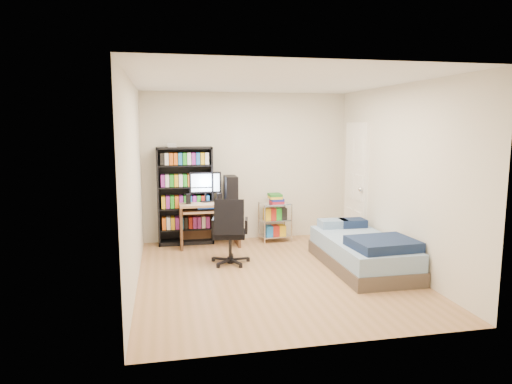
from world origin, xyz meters
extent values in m
cube|color=#A97B54|center=(0.00, 0.00, -0.02)|extent=(3.50, 4.00, 0.04)
cube|color=silver|center=(0.00, 0.00, 2.52)|extent=(3.50, 4.00, 0.04)
cube|color=beige|center=(0.00, 2.02, 1.25)|extent=(3.50, 0.04, 2.50)
cube|color=beige|center=(0.00, -2.02, 1.25)|extent=(3.50, 0.04, 2.50)
cube|color=beige|center=(-1.77, 0.00, 1.25)|extent=(0.04, 4.00, 2.50)
cube|color=beige|center=(1.77, 0.00, 1.25)|extent=(0.04, 4.00, 2.50)
cube|color=black|center=(-1.05, 1.84, 0.80)|extent=(0.90, 0.30, 1.61)
cube|color=black|center=(-1.05, 1.84, 0.25)|extent=(0.84, 0.28, 0.02)
cube|color=#A32015|center=(-1.05, 1.83, 0.37)|extent=(0.78, 0.24, 0.19)
cube|color=black|center=(-1.05, 1.84, 0.60)|extent=(0.84, 0.28, 0.02)
cube|color=blue|center=(-1.05, 1.83, 0.72)|extent=(0.78, 0.24, 0.19)
cube|color=black|center=(-1.05, 1.84, 0.95)|extent=(0.84, 0.28, 0.02)
cube|color=gold|center=(-1.05, 1.83, 1.07)|extent=(0.78, 0.24, 0.19)
cube|color=black|center=(-1.05, 1.84, 1.30)|extent=(0.84, 0.28, 0.02)
cube|color=#209521|center=(-1.05, 1.83, 1.42)|extent=(0.78, 0.24, 0.19)
cube|color=silver|center=(-1.25, 1.84, 1.64)|extent=(0.14, 0.13, 0.07)
cube|color=#A97E57|center=(-0.68, 1.62, 0.70)|extent=(0.95, 0.53, 0.04)
cube|color=#39291F|center=(-1.14, 1.62, 0.34)|extent=(0.04, 0.53, 0.68)
cube|color=#39291F|center=(-0.22, 1.62, 0.34)|extent=(0.04, 0.53, 0.68)
cube|color=#39291F|center=(-0.68, 1.87, 0.36)|extent=(0.92, 0.03, 0.62)
cube|color=#A97E57|center=(-0.68, 1.55, 0.60)|extent=(0.86, 0.43, 0.02)
cube|color=black|center=(-0.68, 1.53, 0.63)|extent=(0.42, 0.14, 0.02)
cube|color=black|center=(-0.73, 1.73, 1.03)|extent=(0.52, 0.05, 0.34)
cube|color=silver|center=(-0.73, 1.70, 1.03)|extent=(0.46, 0.01, 0.29)
cube|color=black|center=(-0.32, 1.67, 0.93)|extent=(0.19, 0.40, 0.42)
cube|color=black|center=(-1.02, 1.58, 0.80)|extent=(0.08, 0.08, 0.16)
cube|color=black|center=(-0.52, 1.53, 0.80)|extent=(0.08, 0.08, 0.16)
cylinder|color=black|center=(-0.49, 0.61, 0.24)|extent=(0.04, 0.04, 0.34)
cube|color=black|center=(-0.49, 0.61, 0.43)|extent=(0.50, 0.50, 0.07)
cube|color=black|center=(-0.53, 0.42, 0.71)|extent=(0.43, 0.21, 0.49)
cube|color=black|center=(-0.71, 0.66, 0.55)|extent=(0.09, 0.27, 0.20)
cube|color=black|center=(-0.26, 0.56, 0.55)|extent=(0.09, 0.27, 0.20)
cylinder|color=silver|center=(0.22, 1.52, 0.33)|extent=(0.02, 0.02, 0.65)
cylinder|color=silver|center=(0.69, 1.56, 0.33)|extent=(0.02, 0.02, 0.65)
cylinder|color=silver|center=(0.19, 1.86, 0.33)|extent=(0.02, 0.02, 0.65)
cylinder|color=silver|center=(0.66, 1.90, 0.33)|extent=(0.02, 0.02, 0.65)
cube|color=silver|center=(0.44, 1.71, 0.09)|extent=(0.50, 0.38, 0.02)
cube|color=silver|center=(0.44, 1.71, 0.37)|extent=(0.50, 0.38, 0.02)
cube|color=silver|center=(0.44, 1.71, 0.65)|extent=(0.50, 0.38, 0.02)
cube|color=maroon|center=(0.44, 1.71, 0.73)|extent=(0.23, 0.28, 0.15)
cube|color=#50463B|center=(1.26, 0.04, 0.09)|extent=(0.93, 1.86, 0.19)
cube|color=#7F9CBE|center=(1.26, 0.04, 0.30)|extent=(0.89, 1.82, 0.22)
cube|color=#152342|center=(1.31, -0.47, 0.47)|extent=(0.83, 0.71, 0.13)
cube|color=#9DBEDF|center=(1.13, 0.79, 0.47)|extent=(0.42, 0.28, 0.12)
cube|color=#152342|center=(1.43, 0.77, 0.47)|extent=(0.39, 0.28, 0.12)
cube|color=#472716|center=(1.26, 0.00, 0.42)|extent=(0.26, 0.20, 0.01)
cube|color=white|center=(1.73, 1.35, 1.00)|extent=(0.05, 0.80, 2.00)
sphere|color=silver|center=(1.67, 1.03, 0.95)|extent=(0.08, 0.08, 0.08)
camera|label=1|loc=(-1.39, -5.65, 1.96)|focal=32.00mm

